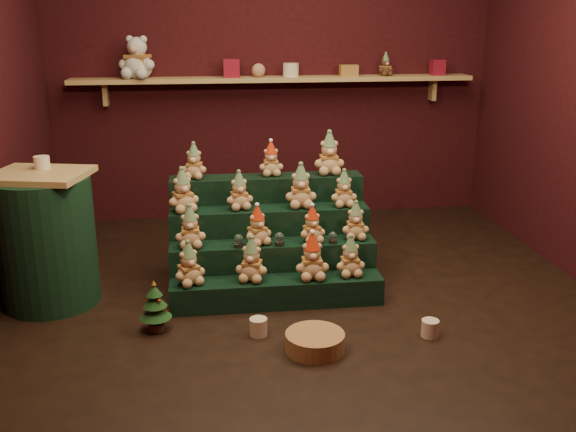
{
  "coord_description": "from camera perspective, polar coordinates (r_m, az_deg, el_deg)",
  "views": [
    {
      "loc": [
        -0.64,
        -3.95,
        1.82
      ],
      "look_at": [
        -0.09,
        0.25,
        0.51
      ],
      "focal_mm": 40.0,
      "sensor_mm": 36.0,
      "label": 1
    }
  ],
  "objects": [
    {
      "name": "ground",
      "position": [
        4.39,
        1.65,
        -7.33
      ],
      "size": [
        4.0,
        4.0,
        0.0
      ],
      "primitive_type": "plane",
      "color": "black",
      "rests_on": "ground"
    },
    {
      "name": "back_wall",
      "position": [
        6.04,
        -1.36,
        13.17
      ],
      "size": [
        4.0,
        0.1,
        2.8
      ],
      "primitive_type": "cube",
      "color": "black",
      "rests_on": "ground"
    },
    {
      "name": "front_wall",
      "position": [
        2.05,
        11.07,
        4.96
      ],
      "size": [
        4.0,
        0.1,
        2.8
      ],
      "primitive_type": "cube",
      "color": "black",
      "rests_on": "ground"
    },
    {
      "name": "back_shelf",
      "position": [
        5.88,
        -1.17,
        12.02
      ],
      "size": [
        3.6,
        0.26,
        0.24
      ],
      "color": "tan",
      "rests_on": "ground"
    },
    {
      "name": "riser_tier_front",
      "position": [
        4.27,
        -0.98,
        -6.78
      ],
      "size": [
        1.4,
        0.22,
        0.18
      ],
      "primitive_type": "cube",
      "color": "black",
      "rests_on": "ground"
    },
    {
      "name": "riser_tier_midfront",
      "position": [
        4.43,
        -1.31,
        -4.57
      ],
      "size": [
        1.4,
        0.22,
        0.36
      ],
      "primitive_type": "cube",
      "color": "black",
      "rests_on": "ground"
    },
    {
      "name": "riser_tier_midback",
      "position": [
        4.61,
        -1.62,
        -2.52
      ],
      "size": [
        1.4,
        0.22,
        0.54
      ],
      "primitive_type": "cube",
      "color": "black",
      "rests_on": "ground"
    },
    {
      "name": "riser_tier_back",
      "position": [
        4.78,
        -1.9,
        -0.63
      ],
      "size": [
        1.4,
        0.22,
        0.72
      ],
      "primitive_type": "cube",
      "color": "black",
      "rests_on": "ground"
    },
    {
      "name": "teddy_0",
      "position": [
        4.16,
        -8.83,
        -4.18
      ],
      "size": [
        0.26,
        0.25,
        0.29
      ],
      "primitive_type": null,
      "rotation": [
        0.0,
        0.0,
        0.45
      ],
      "color": "tan",
      "rests_on": "riser_tier_front"
    },
    {
      "name": "teddy_1",
      "position": [
        4.17,
        -3.24,
        -3.85
      ],
      "size": [
        0.25,
        0.24,
        0.29
      ],
      "primitive_type": null,
      "rotation": [
        0.0,
        0.0,
        -0.28
      ],
      "color": "tan",
      "rests_on": "riser_tier_front"
    },
    {
      "name": "teddy_2",
      "position": [
        4.2,
        2.16,
        -3.61
      ],
      "size": [
        0.22,
        0.2,
        0.31
      ],
      "primitive_type": null,
      "rotation": [
        0.0,
        0.0,
        -0.02
      ],
      "color": "tan",
      "rests_on": "riser_tier_front"
    },
    {
      "name": "teddy_3",
      "position": [
        4.27,
        5.56,
        -3.57
      ],
      "size": [
        0.2,
        0.18,
        0.27
      ],
      "primitive_type": null,
      "rotation": [
        0.0,
        0.0,
        0.03
      ],
      "color": "tan",
      "rests_on": "riser_tier_front"
    },
    {
      "name": "teddy_4",
      "position": [
        4.3,
        -8.69,
        -0.92
      ],
      "size": [
        0.21,
        0.19,
        0.28
      ],
      "primitive_type": null,
      "rotation": [
        0.0,
        0.0,
        0.03
      ],
      "color": "tan",
      "rests_on": "riser_tier_midfront"
    },
    {
      "name": "teddy_5",
      "position": [
        4.3,
        -2.74,
        -0.85
      ],
      "size": [
        0.25,
        0.24,
        0.27
      ],
      "primitive_type": null,
      "rotation": [
        0.0,
        0.0,
        0.48
      ],
      "color": "tan",
      "rests_on": "riser_tier_midfront"
    },
    {
      "name": "teddy_6",
      "position": [
        4.35,
        2.15,
        -0.75
      ],
      "size": [
        0.21,
        0.2,
        0.25
      ],
      "primitive_type": null,
      "rotation": [
        0.0,
        0.0,
        0.23
      ],
      "color": "tan",
      "rests_on": "riser_tier_midfront"
    },
    {
      "name": "teddy_7",
      "position": [
        4.43,
        6.02,
        -0.41
      ],
      "size": [
        0.2,
        0.18,
        0.26
      ],
      "primitive_type": null,
      "rotation": [
        0.0,
        0.0,
        -0.06
      ],
      "color": "tan",
      "rests_on": "riser_tier_midfront"
    },
    {
      "name": "teddy_8",
      "position": [
        4.47,
        -9.36,
        2.27
      ],
      "size": [
        0.27,
        0.26,
        0.3
      ],
      "primitive_type": null,
      "rotation": [
        0.0,
        0.0,
        0.39
      ],
      "color": "tan",
      "rests_on": "riser_tier_midback"
    },
    {
      "name": "teddy_9",
      "position": [
        4.48,
        -4.36,
        2.28
      ],
      "size": [
        0.22,
        0.2,
        0.27
      ],
      "primitive_type": null,
      "rotation": [
        0.0,
        0.0,
        0.19
      ],
      "color": "tan",
      "rests_on": "riser_tier_midback"
    },
    {
      "name": "teddy_10",
      "position": [
        4.51,
        1.14,
        2.69
      ],
      "size": [
        0.23,
        0.21,
        0.31
      ],
      "primitive_type": null,
      "rotation": [
        0.0,
        0.0,
        -0.03
      ],
      "color": "tan",
      "rests_on": "riser_tier_midback"
    },
    {
      "name": "teddy_11",
      "position": [
        4.56,
        4.98,
        2.46
      ],
      "size": [
        0.19,
        0.17,
        0.26
      ],
      "primitive_type": null,
      "rotation": [
        0.0,
        0.0,
        -0.01
      ],
      "color": "tan",
      "rests_on": "riser_tier_midback"
    },
    {
      "name": "teddy_12",
      "position": [
        4.64,
        -8.35,
        4.85
      ],
      "size": [
        0.21,
        0.19,
        0.25
      ],
      "primitive_type": null,
      "rotation": [
        0.0,
        0.0,
        -0.2
      ],
      "color": "tan",
      "rests_on": "riser_tier_back"
    },
    {
      "name": "teddy_13",
      "position": [
        4.68,
        -1.52,
        5.11
      ],
      "size": [
        0.18,
        0.16,
        0.25
      ],
      "primitive_type": null,
      "rotation": [
        0.0,
        0.0,
        0.02
      ],
      "color": "tan",
      "rests_on": "riser_tier_back"
    },
    {
      "name": "teddy_14",
      "position": [
        4.73,
        3.67,
        5.59
      ],
      "size": [
        0.23,
        0.21,
        0.31
      ],
      "primitive_type": null,
      "rotation": [
        0.0,
        0.0,
        -0.04
      ],
      "color": "tan",
      "rests_on": "riser_tier_back"
    },
    {
      "name": "snow_globe_a",
      "position": [
        4.28,
        -4.42,
        -2.2
      ],
      "size": [
        0.07,
        0.07,
        0.09
      ],
      "color": "black",
      "rests_on": "riser_tier_midfront"
    },
    {
      "name": "snow_globe_b",
      "position": [
        4.3,
        -0.77,
        -2.04
      ],
      "size": [
        0.07,
        0.07,
        0.09
      ],
      "color": "black",
      "rests_on": "riser_tier_midfront"
    },
    {
      "name": "snow_globe_c",
      "position": [
        4.36,
        3.99,
        -1.9
      ],
      "size": [
        0.06,
        0.06,
        0.08
      ],
      "color": "black",
      "rests_on": "riser_tier_midfront"
    },
    {
      "name": "side_table",
      "position": [
        4.47,
        -20.66,
        -1.95
      ],
      "size": [
        0.68,
        0.62,
        0.89
      ],
      "rotation": [
        0.0,
        0.0,
        -0.23
      ],
      "color": "tan",
      "rests_on": "ground"
    },
    {
      "name": "table_ornament",
      "position": [
        4.44,
        -21.05,
        4.47
      ],
      "size": [
        0.1,
        0.1,
        0.08
      ],
      "primitive_type": "cylinder",
      "color": "beige",
      "rests_on": "side_table"
    },
    {
      "name": "mini_christmas_tree",
      "position": [
        3.99,
        -11.72,
        -7.86
      ],
      "size": [
        0.19,
        0.19,
        0.33
      ],
      "rotation": [
        0.0,
        0.0,
        -0.42
      ],
      "color": "#402217",
      "rests_on": "ground"
    },
    {
      "name": "mug_left",
      "position": [
        3.9,
        -2.65,
        -9.82
      ],
      "size": [
        0.11,
        0.11,
        0.11
      ],
      "primitive_type": "cylinder",
      "color": "beige",
      "rests_on": "ground"
    },
    {
      "name": "mug_right",
      "position": [
        3.97,
        12.51,
        -9.73
      ],
      "size": [
        0.1,
        0.1,
        0.1
      ],
      "primitive_type": "cylinder",
      "color": "beige",
      "rests_on": "ground"
    },
    {
      "name": "wicker_basket",
      "position": [
        3.73,
        2.41,
        -11.12
      ],
      "size": [
        0.36,
        0.36,
        0.11
      ],
      "primitive_type": "cylinder",
      "rotation": [
        0.0,
        0.0,
        -0.05
      ],
      "color": "#A87143",
      "rests_on": "ground"
    },
    {
      "name": "white_bear",
      "position": [
        5.82,
        -13.26,
        14.03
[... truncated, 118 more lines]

